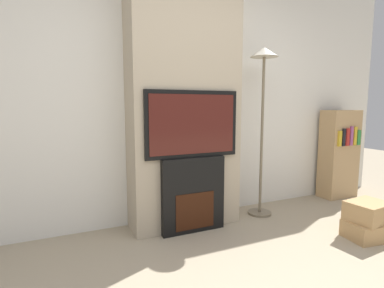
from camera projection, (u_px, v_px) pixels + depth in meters
name	position (u px, v px, depth m)	size (l,w,h in m)	color
wall_back	(176.00, 93.00, 3.16)	(6.00, 0.06, 2.70)	silver
chimney_breast	(184.00, 93.00, 2.96)	(1.10, 0.39, 2.70)	tan
fireplace	(192.00, 194.00, 2.91)	(0.64, 0.15, 0.73)	black
television	(192.00, 124.00, 2.82)	(0.93, 0.07, 0.63)	black
floor_lamp	(263.00, 87.00, 3.22)	(0.30, 0.30, 1.84)	#726651
box_stack	(369.00, 221.00, 2.76)	(0.45, 0.36, 0.34)	tan
bookshelf	(339.00, 154.00, 3.99)	(0.49, 0.28, 1.16)	tan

